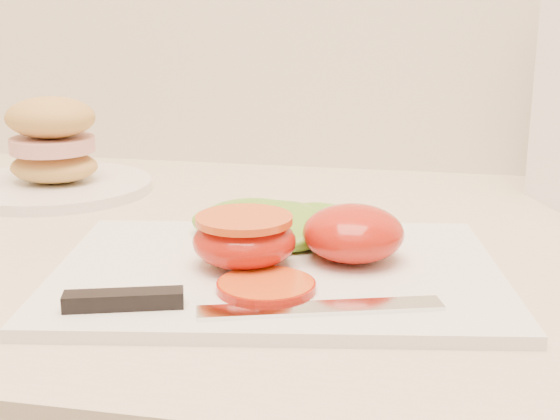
# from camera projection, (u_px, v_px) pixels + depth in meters

# --- Properties ---
(cutting_board) EXTENTS (0.40, 0.31, 0.01)m
(cutting_board) POSITION_uv_depth(u_px,v_px,m) (278.00, 273.00, 0.63)
(cutting_board) COLOR white
(cutting_board) RESTS_ON counter
(tomato_half_dome) EXTENTS (0.08, 0.08, 0.05)m
(tomato_half_dome) POSITION_uv_depth(u_px,v_px,m) (353.00, 233.00, 0.64)
(tomato_half_dome) COLOR red
(tomato_half_dome) RESTS_ON cutting_board
(tomato_half_cut) EXTENTS (0.08, 0.08, 0.04)m
(tomato_half_cut) POSITION_uv_depth(u_px,v_px,m) (244.00, 239.00, 0.63)
(tomato_half_cut) COLOR red
(tomato_half_cut) RESTS_ON cutting_board
(tomato_slice_0) EXTENTS (0.07, 0.07, 0.01)m
(tomato_slice_0) POSITION_uv_depth(u_px,v_px,m) (266.00, 286.00, 0.58)
(tomato_slice_0) COLOR #D25D23
(tomato_slice_0) RESTS_ON cutting_board
(lettuce_leaf_0) EXTENTS (0.15, 0.11, 0.03)m
(lettuce_leaf_0) POSITION_uv_depth(u_px,v_px,m) (264.00, 225.00, 0.70)
(lettuce_leaf_0) COLOR #83C333
(lettuce_leaf_0) RESTS_ON cutting_board
(lettuce_leaf_1) EXTENTS (0.13, 0.12, 0.02)m
(lettuce_leaf_1) POSITION_uv_depth(u_px,v_px,m) (313.00, 225.00, 0.70)
(lettuce_leaf_1) COLOR #83C333
(lettuce_leaf_1) RESTS_ON cutting_board
(knife) EXTENTS (0.26, 0.08, 0.01)m
(knife) POSITION_uv_depth(u_px,v_px,m) (201.00, 303.00, 0.55)
(knife) COLOR silver
(knife) RESTS_ON cutting_board
(sandwich_plate) EXTENTS (0.22, 0.22, 0.11)m
(sandwich_plate) POSITION_uv_depth(u_px,v_px,m) (54.00, 159.00, 0.90)
(sandwich_plate) COLOR white
(sandwich_plate) RESTS_ON counter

